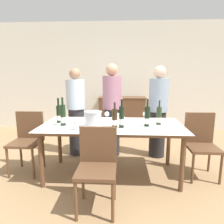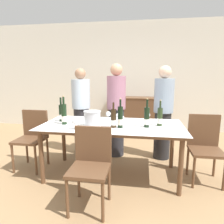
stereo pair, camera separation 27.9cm
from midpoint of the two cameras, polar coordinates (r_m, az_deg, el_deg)
The scene contains 22 objects.
ground_plane at distance 3.11m, azimuth 2.69°, elevation -17.45°, with size 12.00×12.00×0.00m, color #A37F56.
back_wall at distance 5.40m, azimuth 6.00°, elevation 9.93°, with size 8.00×0.10×2.80m.
sideboard_cabinet at distance 5.20m, azimuth 7.05°, elevation -0.68°, with size 1.21×0.46×0.89m.
dining_table at distance 2.85m, azimuth 2.82°, elevation -4.93°, with size 1.98×0.95×0.77m.
ice_bucket at distance 2.68m, azimuth -2.71°, elevation -1.90°, with size 0.23×0.23×0.22m.
wine_bottle_0 at distance 2.86m, azimuth -10.85°, elevation -0.76°, with size 0.07×0.07×0.41m.
wine_bottle_1 at distance 2.65m, azimuth 3.43°, elevation -1.99°, with size 0.07×0.07×0.34m.
wine_bottle_2 at distance 2.84m, azimuth 16.27°, elevation -1.47°, with size 0.07×0.07×0.36m.
wine_bottle_3 at distance 2.72m, azimuth 12.82°, elevation -1.60°, with size 0.07×0.07×0.39m.
wine_bottle_4 at distance 3.06m, azimuth -11.80°, elevation -0.35°, with size 0.07×0.07×0.36m.
wine_bottle_5 at distance 2.63m, azimuth 5.43°, elevation -1.64°, with size 0.07×0.07×0.40m.
wine_glass_0 at distance 2.96m, azimuth 4.52°, elevation -1.15°, with size 0.08×0.08×0.14m.
wine_glass_1 at distance 3.00m, azimuth 1.57°, elevation -0.70°, with size 0.07×0.07×0.15m.
wine_glass_2 at distance 3.10m, azimuth 12.67°, elevation -0.87°, with size 0.08×0.08×0.14m.
wine_glass_3 at distance 2.59m, azimuth -7.54°, elevation -2.89°, with size 0.09×0.09×0.14m.
wine_glass_4 at distance 2.78m, azimuth 5.74°, elevation -1.88°, with size 0.07×0.07×0.14m.
chair_near_front at distance 2.26m, azimuth -2.43°, elevation -13.93°, with size 0.42×0.42×0.89m.
chair_left_end at distance 3.35m, azimuth -19.60°, elevation -6.11°, with size 0.42×0.42×0.91m.
chair_right_end at distance 3.13m, azimuth 27.36°, elevation -8.04°, with size 0.42×0.42×0.92m.
person_host at distance 3.69m, azimuth -6.63°, elevation 0.02°, with size 0.33×0.33×1.57m.
person_guest_left at distance 3.56m, azimuth 3.47°, elevation 0.38°, with size 0.33×0.33×1.65m.
person_guest_right at distance 3.57m, azimuth 16.59°, elevation -0.33°, with size 0.33×0.33×1.61m.
Camera 2 is at (0.43, -2.71, 1.46)m, focal length 32.00 mm.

